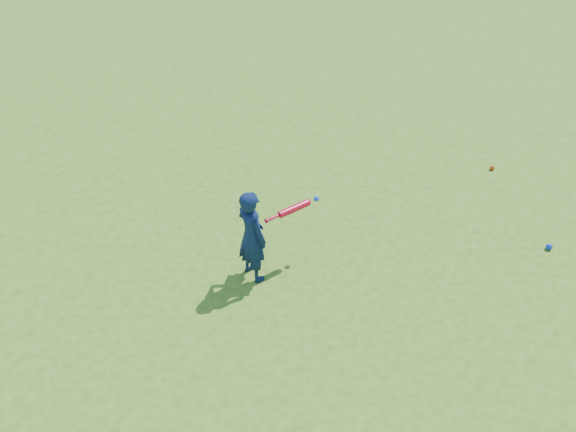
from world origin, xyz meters
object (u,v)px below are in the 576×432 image
at_px(child, 252,236).
at_px(ground_ball_red, 492,168).
at_px(bat_swing, 296,208).
at_px(ground_ball_blue, 549,247).

bearing_deg(child, ground_ball_red, -95.33).
bearing_deg(bat_swing, child, 175.36).
relative_size(ground_ball_blue, bat_swing, 0.11).
bearing_deg(bat_swing, ground_ball_blue, -32.70).
xyz_separation_m(child, bat_swing, (0.57, 0.08, 0.17)).
distance_m(ground_ball_blue, bat_swing, 3.21).
distance_m(child, ground_ball_blue, 3.69).
height_order(ground_ball_red, bat_swing, bat_swing).
bearing_deg(bat_swing, ground_ball_red, -2.12).
bearing_deg(ground_ball_blue, ground_ball_red, 76.15).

